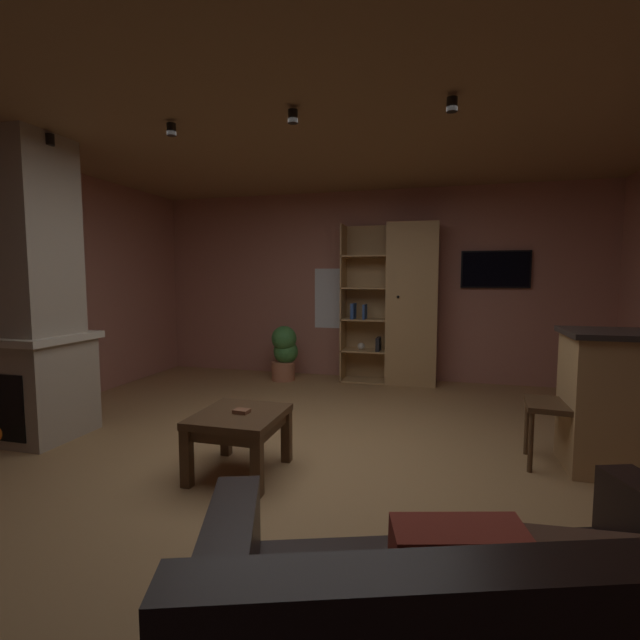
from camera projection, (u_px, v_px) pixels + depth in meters
floor at (306, 463)px, 3.47m from camera, size 6.11×6.15×0.02m
wall_back at (370, 285)px, 6.34m from camera, size 6.23×0.06×2.58m
ceiling at (305, 109)px, 3.23m from camera, size 6.11×6.15×0.02m
window_pane_back at (342, 299)px, 6.43m from camera, size 0.78×0.01×0.84m
stone_fireplace at (26, 305)px, 3.93m from camera, size 0.92×0.78×2.58m
bookshelf_cabinet at (406, 305)px, 5.97m from camera, size 1.25×0.41×2.10m
coffee_table at (240, 425)px, 3.24m from camera, size 0.59×0.65×0.44m
table_book_0 at (242, 411)px, 3.22m from camera, size 0.11×0.10×0.03m
dining_chair at (570, 397)px, 3.32m from camera, size 0.46×0.46×0.92m
potted_floor_plant at (284, 351)px, 6.21m from camera, size 0.35×0.38×0.75m
wall_mounted_tv at (495, 269)px, 5.84m from camera, size 0.85×0.06×0.48m
track_light_spot_0 at (50, 140)px, 3.69m from camera, size 0.07×0.07×0.09m
track_light_spot_1 at (171, 130)px, 3.44m from camera, size 0.07×0.07×0.09m
track_light_spot_2 at (293, 117)px, 3.16m from camera, size 0.07×0.07×0.09m
track_light_spot_3 at (452, 105)px, 2.94m from camera, size 0.07×0.07×0.09m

